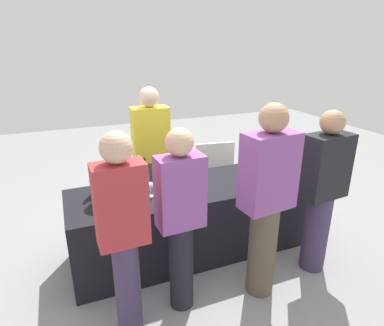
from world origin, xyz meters
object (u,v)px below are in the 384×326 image
(wine_bottle_3, at_px, (145,177))
(guest_0, at_px, (123,231))
(wine_glass_0, at_px, (150,186))
(guest_3, at_px, (322,189))
(wine_glass_3, at_px, (255,177))
(guest_2, at_px, (267,199))
(wine_bottle_1, at_px, (106,184))
(ice_bucket, at_px, (105,192))
(wine_glass_2, at_px, (197,182))
(menu_board, at_px, (215,174))
(wine_glass_4, at_px, (265,174))
(guest_1, at_px, (181,217))
(wine_bottle_4, at_px, (184,169))
(wine_bottle_5, at_px, (261,161))
(wine_glass_5, at_px, (272,167))
(server_pouring, at_px, (151,154))
(wine_glass_1, at_px, (173,187))
(wine_bottle_2, at_px, (120,182))
(wine_bottle_0, at_px, (95,183))

(wine_bottle_3, distance_m, guest_0, 1.01)
(wine_glass_0, bearing_deg, guest_3, -24.29)
(wine_glass_0, xyz_separation_m, wine_glass_3, (1.04, -0.15, -0.01))
(wine_glass_3, xyz_separation_m, guest_2, (-0.26, -0.58, 0.07))
(wine_bottle_1, bearing_deg, guest_0, -90.88)
(ice_bucket, height_order, guest_3, guest_3)
(wine_glass_2, height_order, menu_board, wine_glass_2)
(wine_glass_3, bearing_deg, wine_glass_4, 11.63)
(wine_glass_3, bearing_deg, guest_1, -153.75)
(wine_bottle_1, xyz_separation_m, wine_bottle_4, (0.81, 0.05, 0.01))
(wine_bottle_5, xyz_separation_m, wine_glass_4, (-0.13, -0.28, -0.04))
(guest_2, bearing_deg, wine_bottle_5, 52.80)
(wine_glass_3, relative_size, wine_glass_5, 0.94)
(guest_3, bearing_deg, wine_bottle_5, 94.45)
(wine_bottle_4, bearing_deg, wine_glass_5, -15.84)
(wine_glass_0, height_order, wine_glass_3, wine_glass_0)
(guest_0, bearing_deg, server_pouring, 65.74)
(wine_glass_4, bearing_deg, wine_glass_2, 177.04)
(wine_bottle_3, relative_size, menu_board, 0.37)
(wine_bottle_3, bearing_deg, wine_glass_0, -90.73)
(wine_glass_2, relative_size, wine_glass_5, 1.02)
(server_pouring, bearing_deg, ice_bucket, 50.96)
(wine_glass_2, bearing_deg, guest_3, -29.40)
(ice_bucket, xyz_separation_m, menu_board, (1.56, 0.93, -0.42))
(wine_bottle_4, height_order, wine_glass_2, wine_bottle_4)
(wine_glass_3, relative_size, guest_3, 0.09)
(wine_bottle_3, distance_m, menu_board, 1.44)
(wine_bottle_4, bearing_deg, wine_glass_1, -127.08)
(guest_1, distance_m, guest_3, 1.38)
(wine_bottle_5, distance_m, server_pouring, 1.25)
(wine_glass_5, bearing_deg, wine_bottle_5, 102.62)
(wine_bottle_2, xyz_separation_m, wine_glass_4, (1.42, -0.30, -0.02))
(wine_glass_0, xyz_separation_m, guest_3, (1.45, -0.65, -0.00))
(wine_bottle_4, distance_m, wine_glass_5, 0.95)
(wine_bottle_4, relative_size, wine_glass_4, 2.71)
(menu_board, bearing_deg, wine_bottle_0, -147.24)
(ice_bucket, xyz_separation_m, guest_1, (0.48, -0.66, -0.00))
(wine_glass_3, xyz_separation_m, wine_glass_5, (0.31, 0.14, 0.01))
(wine_glass_2, relative_size, guest_2, 0.09)
(wine_glass_2, bearing_deg, wine_glass_1, 172.90)
(server_pouring, bearing_deg, wine_bottle_1, 45.23)
(wine_bottle_1, bearing_deg, ice_bucket, -101.80)
(wine_bottle_2, distance_m, wine_bottle_4, 0.68)
(wine_bottle_3, distance_m, guest_2, 1.22)
(wine_bottle_1, xyz_separation_m, wine_glass_1, (0.58, -0.26, -0.02))
(menu_board, bearing_deg, server_pouring, -159.57)
(wine_bottle_1, relative_size, wine_glass_2, 2.05)
(wine_glass_4, bearing_deg, ice_bucket, 174.32)
(wine_glass_2, bearing_deg, wine_bottle_3, 146.47)
(wine_glass_0, xyz_separation_m, ice_bucket, (-0.41, 0.03, 0.00))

